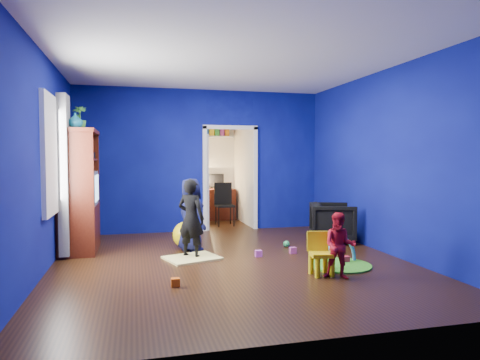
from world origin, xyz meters
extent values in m
cube|color=black|center=(0.00, 0.00, 0.00)|extent=(5.00, 5.50, 0.01)
cube|color=white|center=(0.00, 0.00, 2.90)|extent=(5.00, 5.50, 0.01)
cube|color=#090D66|center=(0.00, 2.75, 1.45)|extent=(5.00, 0.02, 2.90)
cube|color=#090D66|center=(0.00, -2.75, 1.45)|extent=(5.00, 0.02, 2.90)
cube|color=#090D66|center=(-2.50, 0.00, 1.45)|extent=(0.02, 5.50, 2.90)
cube|color=#090D66|center=(2.50, 0.00, 1.45)|extent=(0.02, 5.50, 2.90)
imported|color=black|center=(2.10, 1.04, 0.35)|extent=(0.97, 0.96, 0.70)
imported|color=black|center=(-0.53, 0.44, 0.60)|extent=(0.52, 0.49, 1.19)
imported|color=#0E1435|center=(-0.47, 0.89, 0.59)|extent=(0.60, 0.69, 1.18)
imported|color=#AD1312|center=(1.12, -1.14, 0.41)|extent=(0.50, 0.46, 0.83)
imported|color=#0D5068|center=(-2.22, 1.03, 2.08)|extent=(0.27, 0.27, 0.24)
imported|color=#388630|center=(-2.22, 1.55, 2.16)|extent=(0.24, 0.24, 0.41)
cube|color=#3A1009|center=(-2.22, 1.33, 0.98)|extent=(0.58, 1.14, 1.96)
cube|color=silver|center=(-2.18, 1.33, 1.02)|extent=(0.46, 0.70, 0.54)
cube|color=#F2E07A|center=(-0.53, 0.34, 0.01)|extent=(0.90, 0.81, 0.03)
sphere|color=yellow|center=(-0.52, 1.14, 0.22)|extent=(0.45, 0.45, 0.45)
cube|color=yellow|center=(0.97, -0.94, 0.25)|extent=(0.33, 0.33, 0.50)
cylinder|color=green|center=(1.42, -0.58, 0.01)|extent=(0.87, 0.87, 0.02)
torus|color=#3F8CD8|center=(1.42, -0.58, 0.02)|extent=(0.71, 0.42, 0.78)
cube|color=white|center=(-2.48, 0.35, 1.55)|extent=(0.03, 0.95, 1.55)
cube|color=slate|center=(-2.37, 0.90, 1.25)|extent=(0.14, 0.42, 2.40)
cube|color=white|center=(0.60, 2.75, 1.05)|extent=(1.16, 0.10, 2.10)
cube|color=#3D140A|center=(0.60, 4.26, 0.38)|extent=(0.88, 0.44, 0.75)
cube|color=black|center=(0.60, 4.38, 0.95)|extent=(0.40, 0.05, 0.32)
sphere|color=#FFD88C|center=(0.32, 4.32, 0.93)|extent=(0.14, 0.14, 0.14)
cube|color=black|center=(0.60, 3.30, 0.46)|extent=(0.40, 0.40, 0.92)
cube|color=white|center=(0.60, 4.37, 2.02)|extent=(0.88, 0.24, 0.04)
cube|color=red|center=(1.57, -0.45, 0.05)|extent=(0.10, 0.08, 0.10)
sphere|color=#2880E2|center=(1.75, 0.68, 0.06)|extent=(0.11, 0.11, 0.11)
cube|color=#DC570B|center=(-0.90, -0.98, 0.05)|extent=(0.10, 0.08, 0.10)
sphere|color=#33B35E|center=(1.14, 0.81, 0.06)|extent=(0.11, 0.11, 0.11)
cube|color=#BC468B|center=(1.06, 0.31, 0.05)|extent=(0.10, 0.08, 0.10)
cube|color=#D44FCD|center=(0.47, 0.23, 0.05)|extent=(0.10, 0.08, 0.10)
camera|label=1|loc=(-1.36, -5.96, 1.51)|focal=32.00mm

